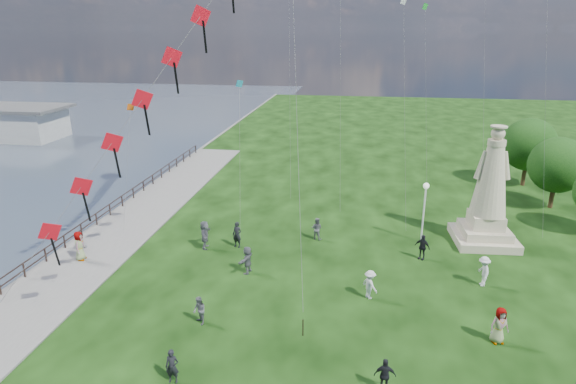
% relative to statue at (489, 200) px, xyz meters
% --- Properties ---
extents(waterfront, '(200.00, 200.00, 1.51)m').
position_rel_statue_xyz_m(waterfront, '(-26.64, -6.52, -3.11)').
color(waterfront, '#2D3744').
rests_on(waterfront, ground).
extents(statue, '(4.20, 4.20, 8.06)m').
position_rel_statue_xyz_m(statue, '(0.00, 0.00, 0.00)').
color(statue, '#B9A98C').
rests_on(statue, ground).
extents(lamppost, '(0.39, 0.39, 4.26)m').
position_rel_statue_xyz_m(lamppost, '(-4.22, -0.72, 0.03)').
color(lamppost, silver).
rests_on(lamppost, ground).
extents(tree_row, '(6.08, 15.38, 6.30)m').
position_rel_statue_xyz_m(tree_row, '(7.05, 9.27, 0.58)').
color(tree_row, '#382314').
rests_on(tree_row, ground).
extents(person_0, '(0.59, 0.41, 1.53)m').
position_rel_statue_xyz_m(person_0, '(-15.82, -16.48, -2.28)').
color(person_0, black).
rests_on(person_0, ground).
extents(person_1, '(0.81, 0.83, 1.47)m').
position_rel_statue_xyz_m(person_1, '(-16.08, -12.32, -2.31)').
color(person_1, '#595960').
rests_on(person_1, ground).
extents(person_2, '(1.11, 1.16, 1.64)m').
position_rel_statue_xyz_m(person_2, '(-7.76, -8.57, -2.22)').
color(person_2, silver).
rests_on(person_2, ground).
extents(person_3, '(0.89, 0.48, 1.49)m').
position_rel_statue_xyz_m(person_3, '(-7.19, -15.64, -2.30)').
color(person_3, black).
rests_on(person_3, ground).
extents(person_4, '(1.00, 0.76, 1.81)m').
position_rel_statue_xyz_m(person_4, '(-1.87, -11.60, -2.14)').
color(person_4, '#595960').
rests_on(person_4, ground).
extents(person_5, '(1.09, 1.90, 1.93)m').
position_rel_statue_xyz_m(person_5, '(-18.56, -3.89, -2.08)').
color(person_5, '#595960').
rests_on(person_5, ground).
extents(person_6, '(0.75, 0.60, 1.78)m').
position_rel_statue_xyz_m(person_6, '(-16.48, -3.40, -2.16)').
color(person_6, black).
rests_on(person_6, ground).
extents(person_7, '(0.87, 0.67, 1.58)m').
position_rel_statue_xyz_m(person_7, '(-11.36, -1.31, -2.26)').
color(person_7, '#595960').
rests_on(person_7, ground).
extents(person_8, '(0.69, 1.20, 1.78)m').
position_rel_statue_xyz_m(person_8, '(-1.40, -6.19, -2.16)').
color(person_8, silver).
rests_on(person_8, ground).
extents(person_9, '(1.10, 0.93, 1.67)m').
position_rel_statue_xyz_m(person_9, '(-4.47, -3.33, -2.21)').
color(person_9, black).
rests_on(person_9, ground).
extents(person_10, '(0.70, 1.00, 1.90)m').
position_rel_statue_xyz_m(person_10, '(-25.70, -6.94, -2.09)').
color(person_10, '#595960').
rests_on(person_10, ground).
extents(person_11, '(1.01, 1.69, 1.70)m').
position_rel_statue_xyz_m(person_11, '(-14.98, -6.79, -2.20)').
color(person_11, '#595960').
rests_on(person_11, ground).
extents(red_kite_train, '(10.09, 9.35, 16.83)m').
position_rel_statue_xyz_m(red_kite_train, '(-18.84, -10.89, 7.42)').
color(red_kite_train, black).
rests_on(red_kite_train, ground).
extents(small_kites, '(30.55, 15.81, 23.29)m').
position_rel_statue_xyz_m(small_kites, '(-8.93, 6.74, 10.44)').
color(small_kites, teal).
rests_on(small_kites, ground).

